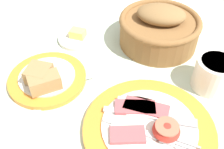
{
  "coord_description": "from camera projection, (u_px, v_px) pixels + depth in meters",
  "views": [
    {
      "loc": [
        0.15,
        -0.31,
        0.44
      ],
      "look_at": [
        -0.06,
        0.06,
        0.02
      ],
      "focal_mm": 42.0,
      "sensor_mm": 36.0,
      "label": 1
    }
  ],
  "objects": [
    {
      "name": "ground_plane",
      "position": [
        123.0,
        108.0,
        0.55
      ],
      "size": [
        3.0,
        3.0,
        0.0
      ],
      "primitive_type": "plane",
      "color": "#B7CCB7"
    },
    {
      "name": "breakfast_plate",
      "position": [
        149.0,
        127.0,
        0.51
      ],
      "size": [
        0.26,
        0.26,
        0.04
      ],
      "color": "orange",
      "rests_on": "ground_plane"
    },
    {
      "name": "bread_plate",
      "position": [
        46.0,
        78.0,
        0.6
      ],
      "size": [
        0.18,
        0.18,
        0.05
      ],
      "color": "orange",
      "rests_on": "ground_plane"
    },
    {
      "name": "sugar_cup",
      "position": [
        214.0,
        73.0,
        0.57
      ],
      "size": [
        0.09,
        0.09,
        0.07
      ],
      "color": "white",
      "rests_on": "ground_plane"
    },
    {
      "name": "bread_basket",
      "position": [
        159.0,
        28.0,
        0.68
      ],
      "size": [
        0.21,
        0.21,
        0.11
      ],
      "color": "brown",
      "rests_on": "ground_plane"
    },
    {
      "name": "butter_dish",
      "position": [
        78.0,
        37.0,
        0.72
      ],
      "size": [
        0.11,
        0.11,
        0.03
      ],
      "color": "silver",
      "rests_on": "ground_plane"
    },
    {
      "name": "teaspoon_near_cup",
      "position": [
        91.0,
        76.0,
        0.62
      ],
      "size": [
        0.17,
        0.12,
        0.01
      ],
      "rotation": [
        0.0,
        0.0,
        3.7
      ],
      "color": "silver",
      "rests_on": "ground_plane"
    }
  ]
}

